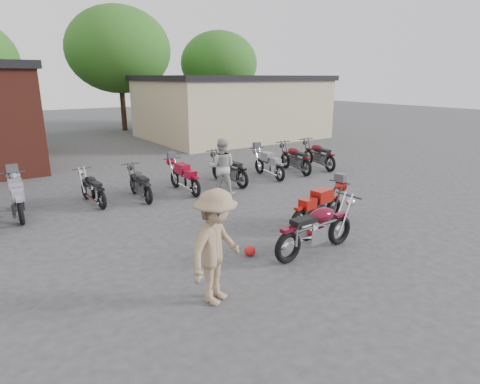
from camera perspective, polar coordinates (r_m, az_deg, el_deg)
ground at (r=9.28m, az=5.07°, el=-7.41°), size 90.00×90.00×0.00m
stucco_building at (r=25.74m, az=-1.39°, el=11.73°), size 10.00×8.00×3.50m
tree_2 at (r=30.08m, az=-16.70°, el=16.77°), size 7.04×7.04×8.80m
tree_3 at (r=33.46m, az=-2.97°, el=16.22°), size 6.08×6.08×7.60m
vintage_motorcycle at (r=8.75m, az=10.92°, el=-4.65°), size 2.22×0.81×1.27m
sportbike at (r=10.35m, az=11.12°, el=-1.79°), size 2.03×0.93×1.14m
helmet at (r=8.65m, az=1.42°, el=-8.35°), size 0.28×0.28×0.22m
person_light at (r=12.84m, az=-2.63°, el=3.58°), size 1.13×1.09×1.83m
person_tan at (r=6.67m, az=-3.41°, el=-7.83°), size 1.47×1.23×1.98m
row_bike_1 at (r=12.42m, az=-29.10°, el=-0.44°), size 0.77×2.07×1.18m
row_bike_2 at (r=12.75m, az=-20.28°, el=0.71°), size 0.76×1.87×1.06m
row_bike_3 at (r=12.87m, az=-14.06°, el=1.43°), size 0.69×1.89×1.08m
row_bike_4 at (r=13.34m, az=-7.96°, el=2.34°), size 0.66×1.94×1.12m
row_bike_5 at (r=14.23m, az=-1.62°, el=3.55°), size 0.76×2.11×1.21m
row_bike_6 at (r=15.23m, az=4.12°, el=4.18°), size 0.83×2.00×1.13m
row_bike_7 at (r=16.19m, az=7.84°, el=4.96°), size 1.02×2.19×1.22m
row_bike_8 at (r=17.11m, az=11.11°, el=5.41°), size 1.05×2.21×1.23m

